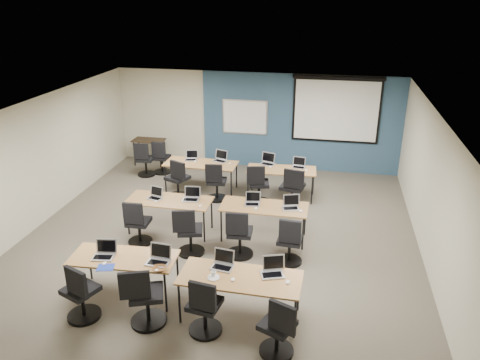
% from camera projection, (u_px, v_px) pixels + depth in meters
% --- Properties ---
extents(floor, '(8.00, 9.00, 0.02)m').
position_uv_depth(floor, '(219.00, 240.00, 9.61)').
color(floor, '#6B6354').
rests_on(floor, ground).
extents(ceiling, '(8.00, 9.00, 0.02)m').
position_uv_depth(ceiling, '(216.00, 112.00, 8.59)').
color(ceiling, white).
rests_on(ceiling, ground).
extents(wall_back, '(8.00, 0.04, 2.70)m').
position_uv_depth(wall_back, '(256.00, 120.00, 13.18)').
color(wall_back, beige).
rests_on(wall_back, ground).
extents(wall_front, '(8.00, 0.04, 2.70)m').
position_uv_depth(wall_front, '(117.00, 335.00, 5.02)').
color(wall_front, beige).
rests_on(wall_front, ground).
extents(wall_left, '(0.04, 9.00, 2.70)m').
position_uv_depth(wall_left, '(33.00, 166.00, 9.82)').
color(wall_left, beige).
rests_on(wall_left, ground).
extents(wall_right, '(0.04, 9.00, 2.70)m').
position_uv_depth(wall_right, '(434.00, 196.00, 8.37)').
color(wall_right, beige).
rests_on(wall_right, ground).
extents(blue_accent_panel, '(5.50, 0.04, 2.70)m').
position_uv_depth(blue_accent_panel, '(300.00, 123.00, 12.93)').
color(blue_accent_panel, '#3D5977').
rests_on(blue_accent_panel, wall_back).
extents(whiteboard, '(1.28, 0.03, 0.98)m').
position_uv_depth(whiteboard, '(245.00, 117.00, 13.13)').
color(whiteboard, silver).
rests_on(whiteboard, wall_back).
extents(projector_screen, '(2.40, 0.10, 1.82)m').
position_uv_depth(projector_screen, '(337.00, 106.00, 12.49)').
color(projector_screen, black).
rests_on(projector_screen, wall_back).
extents(training_table_front_left, '(1.74, 0.73, 0.73)m').
position_uv_depth(training_table_front_left, '(124.00, 259.00, 7.66)').
color(training_table_front_left, brown).
rests_on(training_table_front_left, floor).
extents(training_table_front_right, '(1.88, 0.78, 0.73)m').
position_uv_depth(training_table_front_right, '(240.00, 279.00, 7.13)').
color(training_table_front_right, brown).
rests_on(training_table_front_right, floor).
extents(training_table_mid_left, '(1.76, 0.73, 0.73)m').
position_uv_depth(training_table_mid_left, '(169.00, 202.00, 9.73)').
color(training_table_mid_left, '#A9734B').
rests_on(training_table_mid_left, floor).
extents(training_table_mid_right, '(1.76, 0.73, 0.73)m').
position_uv_depth(training_table_mid_right, '(264.00, 208.00, 9.45)').
color(training_table_mid_right, olive).
rests_on(training_table_mid_right, floor).
extents(training_table_back_left, '(1.82, 0.76, 0.73)m').
position_uv_depth(training_table_back_left, '(201.00, 165.00, 11.78)').
color(training_table_back_left, brown).
rests_on(training_table_back_left, floor).
extents(training_table_back_right, '(1.67, 0.70, 0.73)m').
position_uv_depth(training_table_back_right, '(281.00, 171.00, 11.37)').
color(training_table_back_right, olive).
rests_on(training_table_back_right, floor).
extents(laptop_0, '(0.34, 0.29, 0.26)m').
position_uv_depth(laptop_0, '(104.00, 253.00, 7.65)').
color(laptop_0, '#AAAAAA').
rests_on(laptop_0, training_table_front_left).
extents(mouse_0, '(0.08, 0.11, 0.04)m').
position_uv_depth(mouse_0, '(104.00, 263.00, 7.44)').
color(mouse_0, white).
rests_on(mouse_0, training_table_front_left).
extents(task_chair_0, '(0.55, 0.53, 1.00)m').
position_uv_depth(task_chair_0, '(81.00, 297.00, 7.17)').
color(task_chair_0, black).
rests_on(task_chair_0, floor).
extents(laptop_1, '(0.36, 0.30, 0.27)m').
position_uv_depth(laptop_1, '(159.00, 258.00, 7.49)').
color(laptop_1, '#AFAFB2').
rests_on(laptop_1, training_table_front_left).
extents(mouse_1, '(0.06, 0.09, 0.03)m').
position_uv_depth(mouse_1, '(156.00, 271.00, 7.26)').
color(mouse_1, white).
rests_on(mouse_1, training_table_front_left).
extents(task_chair_1, '(0.58, 0.56, 1.03)m').
position_uv_depth(task_chair_1, '(145.00, 301.00, 7.05)').
color(task_chair_1, black).
rests_on(task_chair_1, floor).
extents(laptop_2, '(0.34, 0.29, 0.26)m').
position_uv_depth(laptop_2, '(223.00, 263.00, 7.37)').
color(laptop_2, '#BBBBBB').
rests_on(laptop_2, training_table_front_right).
extents(mouse_2, '(0.07, 0.11, 0.03)m').
position_uv_depth(mouse_2, '(233.00, 280.00, 7.03)').
color(mouse_2, white).
rests_on(mouse_2, training_table_front_right).
extents(task_chair_2, '(0.51, 0.51, 0.99)m').
position_uv_depth(task_chair_2, '(204.00, 311.00, 6.87)').
color(task_chair_2, black).
rests_on(task_chair_2, floor).
extents(laptop_3, '(0.35, 0.29, 0.26)m').
position_uv_depth(laptop_3, '(273.00, 270.00, 7.18)').
color(laptop_3, '#BBBBBF').
rests_on(laptop_3, training_table_front_right).
extents(mouse_3, '(0.08, 0.11, 0.04)m').
position_uv_depth(mouse_3, '(288.00, 282.00, 6.97)').
color(mouse_3, white).
rests_on(mouse_3, training_table_front_right).
extents(task_chair_3, '(0.53, 0.49, 0.98)m').
position_uv_depth(task_chair_3, '(278.00, 332.00, 6.46)').
color(task_chair_3, black).
rests_on(task_chair_3, floor).
extents(laptop_4, '(0.30, 0.25, 0.23)m').
position_uv_depth(laptop_4, '(155.00, 195.00, 9.78)').
color(laptop_4, '#AFAFAF').
rests_on(laptop_4, training_table_mid_left).
extents(mouse_4, '(0.08, 0.10, 0.03)m').
position_uv_depth(mouse_4, '(156.00, 201.00, 9.62)').
color(mouse_4, white).
rests_on(mouse_4, training_table_mid_left).
extents(task_chair_4, '(0.49, 0.49, 0.97)m').
position_uv_depth(task_chair_4, '(138.00, 226.00, 9.33)').
color(task_chair_4, black).
rests_on(task_chair_4, floor).
extents(laptop_5, '(0.33, 0.28, 0.25)m').
position_uv_depth(laptop_5, '(191.00, 196.00, 9.72)').
color(laptop_5, '#BDBCC0').
rests_on(laptop_5, training_table_mid_left).
extents(mouse_5, '(0.07, 0.10, 0.03)m').
position_uv_depth(mouse_5, '(200.00, 206.00, 9.42)').
color(mouse_5, white).
rests_on(mouse_5, training_table_mid_left).
extents(task_chair_5, '(0.53, 0.53, 1.01)m').
position_uv_depth(task_chair_5, '(189.00, 235.00, 8.96)').
color(task_chair_5, black).
rests_on(task_chair_5, floor).
extents(laptop_6, '(0.31, 0.26, 0.23)m').
position_uv_depth(laptop_6, '(252.00, 201.00, 9.51)').
color(laptop_6, silver).
rests_on(laptop_6, training_table_mid_right).
extents(mouse_6, '(0.09, 0.11, 0.04)m').
position_uv_depth(mouse_6, '(256.00, 208.00, 9.31)').
color(mouse_6, white).
rests_on(mouse_6, training_table_mid_right).
extents(task_chair_6, '(0.52, 0.52, 1.00)m').
position_uv_depth(task_chair_6, '(239.00, 237.00, 8.89)').
color(task_chair_6, black).
rests_on(task_chair_6, floor).
extents(laptop_7, '(0.33, 0.28, 0.25)m').
position_uv_depth(laptop_7, '(291.00, 205.00, 9.34)').
color(laptop_7, '#A9A9AC').
rests_on(laptop_7, training_table_mid_right).
extents(mouse_7, '(0.09, 0.12, 0.04)m').
position_uv_depth(mouse_7, '(301.00, 211.00, 9.19)').
color(mouse_7, white).
rests_on(mouse_7, training_table_mid_right).
extents(task_chair_7, '(0.49, 0.49, 0.98)m').
position_uv_depth(task_chair_7, '(289.00, 245.00, 8.65)').
color(task_chair_7, black).
rests_on(task_chair_7, floor).
extents(laptop_8, '(0.30, 0.26, 0.23)m').
position_uv_depth(laptop_8, '(191.00, 158.00, 11.97)').
color(laptop_8, '#B6B5B8').
rests_on(laptop_8, training_table_back_left).
extents(mouse_8, '(0.08, 0.11, 0.03)m').
position_uv_depth(mouse_8, '(195.00, 161.00, 11.85)').
color(mouse_8, white).
rests_on(mouse_8, training_table_back_left).
extents(task_chair_8, '(0.58, 0.54, 1.02)m').
position_uv_depth(task_chair_8, '(178.00, 182.00, 11.40)').
color(task_chair_8, black).
rests_on(task_chair_8, floor).
extents(laptop_9, '(0.34, 0.29, 0.26)m').
position_uv_depth(laptop_9, '(221.00, 158.00, 11.90)').
color(laptop_9, '#A9A9B1').
rests_on(laptop_9, training_table_back_left).
extents(mouse_9, '(0.07, 0.10, 0.03)m').
position_uv_depth(mouse_9, '(230.00, 163.00, 11.71)').
color(mouse_9, white).
rests_on(mouse_9, training_table_back_left).
extents(task_chair_9, '(0.50, 0.50, 0.98)m').
position_uv_depth(task_chair_9, '(216.00, 185.00, 11.29)').
color(task_chair_9, black).
rests_on(task_chair_9, floor).
extents(laptop_10, '(0.35, 0.30, 0.27)m').
position_uv_depth(laptop_10, '(268.00, 161.00, 11.68)').
color(laptop_10, '#ABABB0').
rests_on(laptop_10, training_table_back_right).
extents(mouse_10, '(0.08, 0.11, 0.04)m').
position_uv_depth(mouse_10, '(270.00, 167.00, 11.48)').
color(mouse_10, white).
rests_on(mouse_10, training_table_back_right).
extents(task_chair_10, '(0.52, 0.52, 1.00)m').
position_uv_depth(task_chair_10, '(258.00, 188.00, 11.11)').
color(task_chair_10, black).
rests_on(task_chair_10, floor).
extents(laptop_11, '(0.31, 0.27, 0.24)m').
position_uv_depth(laptop_11, '(299.00, 165.00, 11.47)').
color(laptop_11, '#BABAC3').
rests_on(laptop_11, training_table_back_right).
extents(mouse_11, '(0.07, 0.10, 0.03)m').
position_uv_depth(mouse_11, '(306.00, 170.00, 11.28)').
color(mouse_11, white).
rests_on(mouse_11, training_table_back_right).
extents(task_chair_11, '(0.58, 0.58, 1.05)m').
position_uv_depth(task_chair_11, '(292.00, 192.00, 10.81)').
color(task_chair_11, black).
rests_on(task_chair_11, floor).
extents(blue_mousepad, '(0.30, 0.27, 0.01)m').
position_uv_depth(blue_mousepad, '(106.00, 267.00, 7.35)').
color(blue_mousepad, '#1C339C').
rests_on(blue_mousepad, training_table_front_left).
extents(snack_bowl, '(0.25, 0.25, 0.05)m').
position_uv_depth(snack_bowl, '(159.00, 269.00, 7.27)').
color(snack_bowl, olive).
rests_on(snack_bowl, training_table_front_left).
extents(snack_plate, '(0.20, 0.20, 0.01)m').
position_uv_depth(snack_plate, '(214.00, 278.00, 7.09)').
color(snack_plate, white).
rests_on(snack_plate, training_table_front_right).
extents(coffee_cup, '(0.09, 0.09, 0.07)m').
position_uv_depth(coffee_cup, '(214.00, 274.00, 7.11)').
color(coffee_cup, white).
rests_on(coffee_cup, snack_plate).
extents(utility_table, '(0.91, 0.51, 0.75)m').
position_uv_depth(utility_table, '(149.00, 143.00, 13.55)').
color(utility_table, '#362A19').
rests_on(utility_table, floor).
extents(spare_chair_a, '(0.47, 0.47, 0.96)m').
position_uv_depth(spare_chair_a, '(161.00, 160.00, 12.95)').
color(spare_chair_a, black).
rests_on(spare_chair_a, floor).
extents(spare_chair_b, '(0.49, 0.49, 0.97)m').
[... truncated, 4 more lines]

